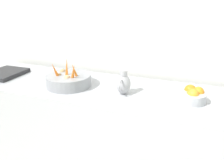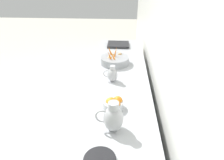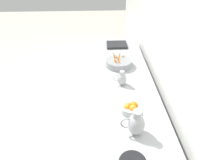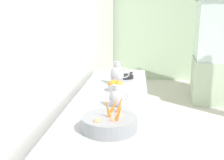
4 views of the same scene
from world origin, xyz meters
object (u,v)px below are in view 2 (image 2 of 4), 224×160
Objects in this scene: vegetable_colander at (115,60)px; metal_pitcher_short at (112,74)px; orange_bowl at (113,103)px; metal_pitcher_tall at (113,118)px.

vegetable_colander is 0.47m from metal_pitcher_short.
orange_bowl is 0.28m from metal_pitcher_tall.
vegetable_colander reaches higher than metal_pitcher_short.
vegetable_colander is 1.45× the size of metal_pitcher_tall.
metal_pitcher_short is (0.00, 0.47, 0.03)m from vegetable_colander.
metal_pitcher_tall is (-0.01, 0.27, 0.06)m from orange_bowl.
orange_bowl is 0.71× the size of metal_pitcher_tall.
orange_bowl is at bearing 94.35° from metal_pitcher_short.
metal_pitcher_short is (0.04, -0.49, 0.03)m from orange_bowl.
metal_pitcher_short is (0.05, -0.76, -0.03)m from metal_pitcher_tall.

